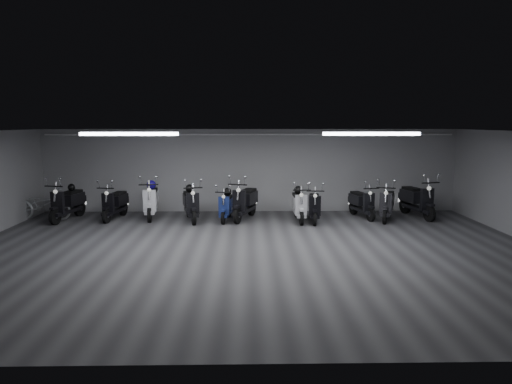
{
  "coord_description": "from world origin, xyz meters",
  "views": [
    {
      "loc": [
        -0.09,
        -10.33,
        3.02
      ],
      "look_at": [
        0.15,
        2.5,
        1.05
      ],
      "focal_mm": 31.87,
      "sensor_mm": 36.0,
      "label": 1
    }
  ],
  "objects_px": {
    "scooter_10": "(418,194)",
    "helmet_2": "(189,188)",
    "helmet_0": "(227,192)",
    "scooter_5": "(245,196)",
    "scooter_2": "(151,196)",
    "scooter_4": "(226,202)",
    "helmet_1": "(71,187)",
    "scooter_9": "(387,199)",
    "scooter_0": "(67,198)",
    "scooter_8": "(362,198)",
    "helmet_4": "(151,185)",
    "scooter_6": "(299,200)",
    "scooter_1": "(114,198)",
    "bicycle": "(42,201)",
    "scooter_7": "(314,201)",
    "helmet_3": "(298,190)",
    "scooter_3": "(191,199)"
  },
  "relations": [
    {
      "from": "scooter_5",
      "to": "scooter_7",
      "type": "relative_size",
      "value": 1.15
    },
    {
      "from": "scooter_0",
      "to": "helmet_1",
      "type": "relative_size",
      "value": 8.48
    },
    {
      "from": "scooter_4",
      "to": "helmet_2",
      "type": "bearing_deg",
      "value": 176.2
    },
    {
      "from": "scooter_2",
      "to": "scooter_9",
      "type": "height_order",
      "value": "scooter_2"
    },
    {
      "from": "helmet_0",
      "to": "helmet_2",
      "type": "distance_m",
      "value": 1.19
    },
    {
      "from": "scooter_7",
      "to": "scooter_9",
      "type": "relative_size",
      "value": 0.94
    },
    {
      "from": "scooter_3",
      "to": "helmet_2",
      "type": "relative_size",
      "value": 7.33
    },
    {
      "from": "scooter_4",
      "to": "helmet_1",
      "type": "relative_size",
      "value": 7.09
    },
    {
      "from": "scooter_0",
      "to": "scooter_3",
      "type": "relative_size",
      "value": 1.04
    },
    {
      "from": "scooter_1",
      "to": "scooter_4",
      "type": "xyz_separation_m",
      "value": [
        3.51,
        -0.25,
        -0.06
      ]
    },
    {
      "from": "scooter_5",
      "to": "bicycle",
      "type": "xyz_separation_m",
      "value": [
        -6.33,
        0.07,
        -0.15
      ]
    },
    {
      "from": "helmet_0",
      "to": "scooter_0",
      "type": "bearing_deg",
      "value": -178.91
    },
    {
      "from": "scooter_7",
      "to": "bicycle",
      "type": "bearing_deg",
      "value": -176.37
    },
    {
      "from": "scooter_8",
      "to": "helmet_0",
      "type": "bearing_deg",
      "value": 167.38
    },
    {
      "from": "scooter_9",
      "to": "helmet_2",
      "type": "bearing_deg",
      "value": -160.54
    },
    {
      "from": "scooter_5",
      "to": "scooter_2",
      "type": "bearing_deg",
      "value": -165.18
    },
    {
      "from": "helmet_4",
      "to": "scooter_0",
      "type": "bearing_deg",
      "value": -168.11
    },
    {
      "from": "scooter_7",
      "to": "bicycle",
      "type": "relative_size",
      "value": 0.95
    },
    {
      "from": "helmet_1",
      "to": "bicycle",
      "type": "bearing_deg",
      "value": -168.28
    },
    {
      "from": "scooter_4",
      "to": "scooter_9",
      "type": "height_order",
      "value": "scooter_9"
    },
    {
      "from": "scooter_1",
      "to": "scooter_4",
      "type": "relative_size",
      "value": 1.11
    },
    {
      "from": "scooter_3",
      "to": "scooter_7",
      "type": "relative_size",
      "value": 1.08
    },
    {
      "from": "scooter_10",
      "to": "helmet_0",
      "type": "relative_size",
      "value": 7.71
    },
    {
      "from": "scooter_10",
      "to": "helmet_2",
      "type": "bearing_deg",
      "value": 168.11
    },
    {
      "from": "scooter_1",
      "to": "helmet_4",
      "type": "distance_m",
      "value": 1.21
    },
    {
      "from": "scooter_6",
      "to": "scooter_9",
      "type": "distance_m",
      "value": 2.75
    },
    {
      "from": "scooter_4",
      "to": "scooter_7",
      "type": "distance_m",
      "value": 2.72
    },
    {
      "from": "scooter_4",
      "to": "helmet_1",
      "type": "bearing_deg",
      "value": -177.3
    },
    {
      "from": "helmet_3",
      "to": "helmet_2",
      "type": "bearing_deg",
      "value": 178.12
    },
    {
      "from": "scooter_2",
      "to": "scooter_1",
      "type": "bearing_deg",
      "value": -179.59
    },
    {
      "from": "scooter_6",
      "to": "scooter_10",
      "type": "bearing_deg",
      "value": 6.2
    },
    {
      "from": "helmet_3",
      "to": "helmet_1",
      "type": "bearing_deg",
      "value": 177.78
    },
    {
      "from": "helmet_4",
      "to": "helmet_2",
      "type": "bearing_deg",
      "value": -18.61
    },
    {
      "from": "scooter_7",
      "to": "helmet_1",
      "type": "xyz_separation_m",
      "value": [
        -7.59,
        0.59,
        0.36
      ]
    },
    {
      "from": "scooter_1",
      "to": "scooter_10",
      "type": "distance_m",
      "value": 9.6
    },
    {
      "from": "scooter_2",
      "to": "scooter_5",
      "type": "distance_m",
      "value": 2.99
    },
    {
      "from": "helmet_0",
      "to": "scooter_8",
      "type": "bearing_deg",
      "value": 1.36
    },
    {
      "from": "scooter_0",
      "to": "scooter_10",
      "type": "relative_size",
      "value": 0.96
    },
    {
      "from": "scooter_6",
      "to": "helmet_4",
      "type": "bearing_deg",
      "value": 169.42
    },
    {
      "from": "scooter_1",
      "to": "scooter_0",
      "type": "bearing_deg",
      "value": -166.08
    },
    {
      "from": "scooter_10",
      "to": "helmet_1",
      "type": "distance_m",
      "value": 10.97
    },
    {
      "from": "scooter_8",
      "to": "bicycle",
      "type": "relative_size",
      "value": 0.95
    },
    {
      "from": "scooter_2",
      "to": "scooter_5",
      "type": "bearing_deg",
      "value": -11.33
    },
    {
      "from": "helmet_0",
      "to": "helmet_4",
      "type": "bearing_deg",
      "value": 170.01
    },
    {
      "from": "scooter_1",
      "to": "helmet_1",
      "type": "bearing_deg",
      "value": -176.8
    },
    {
      "from": "scooter_4",
      "to": "scooter_10",
      "type": "relative_size",
      "value": 0.8
    },
    {
      "from": "scooter_3",
      "to": "helmet_0",
      "type": "distance_m",
      "value": 1.16
    },
    {
      "from": "scooter_7",
      "to": "helmet_3",
      "type": "distance_m",
      "value": 0.64
    },
    {
      "from": "scooter_1",
      "to": "helmet_2",
      "type": "relative_size",
      "value": 7.03
    },
    {
      "from": "scooter_4",
      "to": "scooter_6",
      "type": "distance_m",
      "value": 2.25
    }
  ]
}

